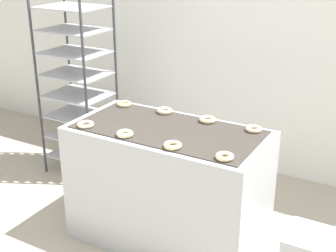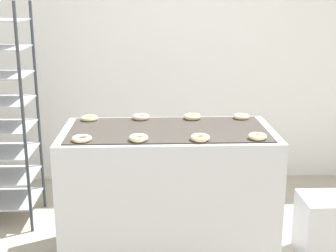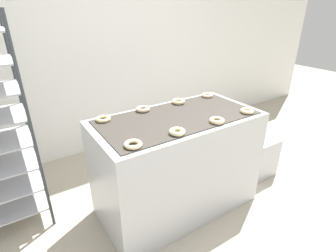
% 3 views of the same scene
% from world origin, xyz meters
% --- Properties ---
extents(wall_back, '(8.00, 0.05, 2.80)m').
position_xyz_m(wall_back, '(0.00, 2.12, 1.40)').
color(wall_back, white).
rests_on(wall_back, ground_plane).
extents(fryer_machine, '(1.41, 0.72, 0.93)m').
position_xyz_m(fryer_machine, '(0.00, 0.61, 0.46)').
color(fryer_machine, '#B7BABF').
rests_on(fryer_machine, ground_plane).
extents(glaze_bin, '(0.32, 0.33, 0.44)m').
position_xyz_m(glaze_bin, '(1.08, 0.56, 0.22)').
color(glaze_bin, '#B7BABF').
rests_on(glaze_bin, ground_plane).
extents(donut_near_left, '(0.12, 0.12, 0.03)m').
position_xyz_m(donut_near_left, '(-0.53, 0.36, 0.94)').
color(donut_near_left, beige).
rests_on(donut_near_left, fryer_machine).
extents(donut_near_midleft, '(0.12, 0.12, 0.03)m').
position_xyz_m(donut_near_midleft, '(-0.19, 0.35, 0.94)').
color(donut_near_midleft, beige).
rests_on(donut_near_midleft, fryer_machine).
extents(donut_near_midright, '(0.12, 0.12, 0.03)m').
position_xyz_m(donut_near_midright, '(0.18, 0.34, 0.94)').
color(donut_near_midright, beige).
rests_on(donut_near_midright, fryer_machine).
extents(donut_near_right, '(0.11, 0.11, 0.03)m').
position_xyz_m(donut_near_right, '(0.54, 0.36, 0.94)').
color(donut_near_right, beige).
rests_on(donut_near_right, fryer_machine).
extents(donut_far_left, '(0.12, 0.12, 0.03)m').
position_xyz_m(donut_far_left, '(-0.55, 0.86, 0.94)').
color(donut_far_left, '#E9D58D').
rests_on(donut_far_left, fryer_machine).
extents(donut_far_midleft, '(0.12, 0.12, 0.03)m').
position_xyz_m(donut_far_midleft, '(-0.18, 0.88, 0.94)').
color(donut_far_midleft, beige).
rests_on(donut_far_midleft, fryer_machine).
extents(donut_far_midright, '(0.12, 0.12, 0.03)m').
position_xyz_m(donut_far_midright, '(0.18, 0.87, 0.94)').
color(donut_far_midright, beige).
rests_on(donut_far_midright, fryer_machine).
extents(donut_far_right, '(0.11, 0.11, 0.03)m').
position_xyz_m(donut_far_right, '(0.54, 0.87, 0.94)').
color(donut_far_right, beige).
rests_on(donut_far_right, fryer_machine).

